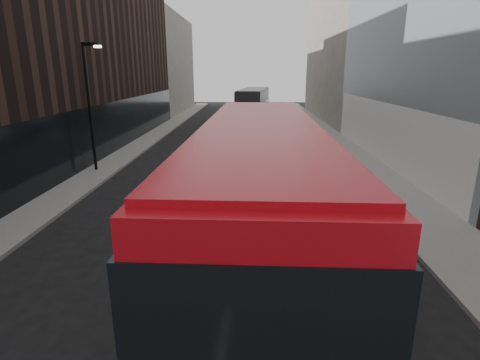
# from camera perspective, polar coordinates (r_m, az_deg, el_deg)

# --- Properties ---
(sidewalk_right) EXTENTS (3.00, 80.00, 0.15)m
(sidewalk_right) POSITION_cam_1_polar(r_m,az_deg,el_deg) (29.25, 15.09, 4.67)
(sidewalk_right) COLOR slate
(sidewalk_right) RESTS_ON ground
(sidewalk_left) EXTENTS (2.00, 80.00, 0.15)m
(sidewalk_left) POSITION_cam_1_polar(r_m,az_deg,el_deg) (29.77, -15.45, 4.84)
(sidewalk_left) COLOR slate
(sidewalk_left) RESTS_ON ground
(building_victorian) EXTENTS (6.50, 24.00, 21.00)m
(building_victorian) POSITION_cam_1_polar(r_m,az_deg,el_deg) (48.26, 15.43, 20.45)
(building_victorian) COLOR slate
(building_victorian) RESTS_ON ground
(building_left_mid) EXTENTS (5.00, 24.00, 14.00)m
(building_left_mid) POSITION_cam_1_polar(r_m,az_deg,el_deg) (35.13, -19.63, 17.54)
(building_left_mid) COLOR black
(building_left_mid) RESTS_ON ground
(building_left_far) EXTENTS (5.00, 20.00, 13.00)m
(building_left_far) POSITION_cam_1_polar(r_m,az_deg,el_deg) (56.26, -11.35, 16.79)
(building_left_far) COLOR slate
(building_left_far) RESTS_ON ground
(street_lamp) EXTENTS (1.06, 0.22, 7.00)m
(street_lamp) POSITION_cam_1_polar(r_m,az_deg,el_deg) (22.79, -21.90, 11.38)
(street_lamp) COLOR black
(street_lamp) RESTS_ON sidewalk_left
(red_bus) EXTENTS (2.90, 11.40, 4.58)m
(red_bus) POSITION_cam_1_polar(r_m,az_deg,el_deg) (9.00, 2.99, -4.05)
(red_bus) COLOR #9F0912
(red_bus) RESTS_ON ground
(grey_bus) EXTENTS (4.07, 11.82, 3.75)m
(grey_bus) POSITION_cam_1_polar(r_m,az_deg,el_deg) (43.83, 2.07, 11.45)
(grey_bus) COLOR black
(grey_bus) RESTS_ON ground
(car_a) EXTENTS (1.52, 3.71, 1.26)m
(car_a) POSITION_cam_1_polar(r_m,az_deg,el_deg) (17.25, 7.24, -0.85)
(car_a) COLOR black
(car_a) RESTS_ON ground
(car_b) EXTENTS (1.57, 4.35, 1.43)m
(car_b) POSITION_cam_1_polar(r_m,az_deg,el_deg) (28.20, 1.20, 6.13)
(car_b) COLOR gray
(car_b) RESTS_ON ground
(car_c) EXTENTS (2.57, 5.01, 1.39)m
(car_c) POSITION_cam_1_polar(r_m,az_deg,el_deg) (31.70, 3.31, 7.20)
(car_c) COLOR black
(car_c) RESTS_ON ground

